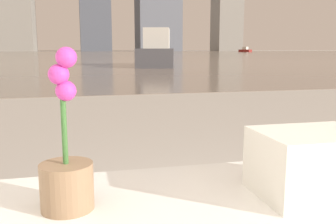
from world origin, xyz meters
TOP-DOWN VIEW (x-y plane):
  - potted_orchid at (-0.59, 0.85)m, footprint 0.12×0.12m
  - towel_stack at (-0.01, 0.80)m, footprint 0.27×0.21m
  - harbor_water at (0.00, 62.00)m, footprint 180.00×110.00m
  - harbor_boat_1 at (3.29, 18.35)m, footprint 2.87×5.14m
  - harbor_boat_3 at (18.82, 83.66)m, footprint 2.52×3.99m
  - harbor_boat_4 at (38.90, 84.32)m, footprint 2.36×3.45m

SIDE VIEW (x-z plane):
  - harbor_water at x=0.00m, z-range 0.00..0.01m
  - harbor_boat_4 at x=38.90m, z-range -0.17..1.06m
  - harbor_boat_3 at x=18.82m, z-range -0.20..1.22m
  - towel_stack at x=-0.01m, z-range 0.51..0.67m
  - potted_orchid at x=-0.59m, z-range 0.43..0.79m
  - harbor_boat_1 at x=3.29m, z-range -0.26..1.57m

